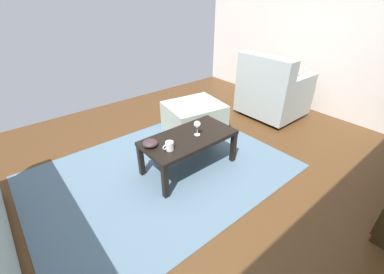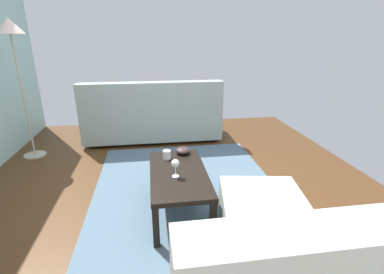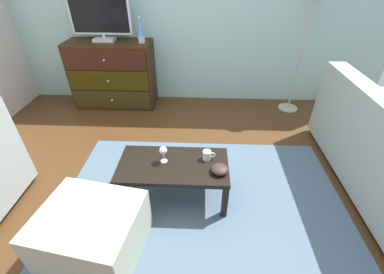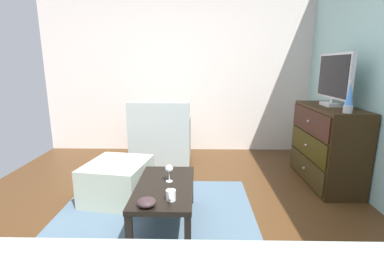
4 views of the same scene
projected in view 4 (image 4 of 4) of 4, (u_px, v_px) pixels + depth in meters
The scene contains 12 objects.
ground_plane at pixel (174, 232), 2.59m from camera, with size 5.68×4.60×0.05m, color #472C15.
wall_plain_left at pixel (186, 68), 4.79m from camera, with size 0.12×4.60×2.72m, color beige.
area_rug at pixel (148, 242), 2.40m from camera, with size 2.60×1.90×0.01m, color #485E70.
dresser at pixel (326, 145), 3.54m from camera, with size 1.17×0.49×0.94m.
tv at pixel (334, 78), 3.39m from camera, with size 0.79×0.18×0.60m.
lava_lamp at pixel (349, 98), 2.92m from camera, with size 0.09×0.09×0.33m.
coffee_table at pixel (165, 190), 2.57m from camera, with size 0.96×0.49×0.39m.
wine_glass at pixel (169, 169), 2.61m from camera, with size 0.07×0.07×0.16m.
mug at pixel (171, 195), 2.26m from camera, with size 0.11×0.08×0.08m.
bowl_decorative at pixel (147, 202), 2.17m from camera, with size 0.15×0.15×0.07m, color #322325.
armchair at pixel (162, 138), 4.29m from camera, with size 0.80×0.83×0.93m.
ottoman at pixel (118, 180), 3.15m from camera, with size 0.70×0.60×0.41m, color #9EA592.
Camera 4 is at (2.32, 0.21, 1.41)m, focal length 27.55 mm.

